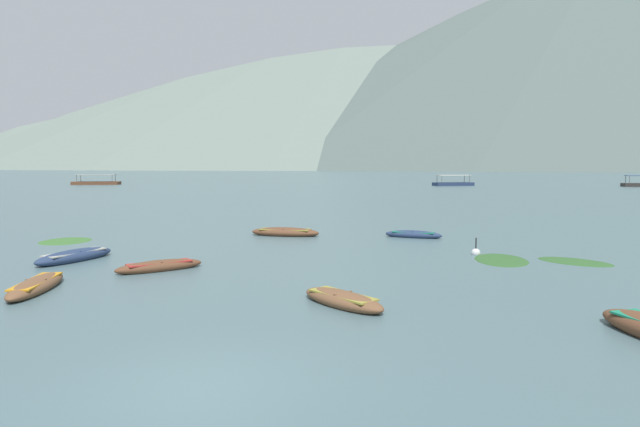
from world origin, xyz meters
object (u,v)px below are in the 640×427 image
at_px(rowboat_4, 39,285).
at_px(rowboat_7, 416,235).
at_px(rowboat_5, 162,266).
at_px(ferry_2, 99,183).
at_px(rowboat_1, 78,256).
at_px(ferry_1, 456,184).
at_px(mooring_buoy, 478,253).
at_px(rowboat_3, 288,232).
at_px(rowboat_2, 345,300).

bearing_deg(rowboat_4, rowboat_7, 41.41).
distance_m(rowboat_5, rowboat_7, 15.31).
bearing_deg(rowboat_4, ferry_2, 112.14).
xyz_separation_m(rowboat_1, ferry_1, (39.83, 91.53, 0.25)).
height_order(rowboat_5, ferry_2, ferry_2).
distance_m(rowboat_5, ferry_2, 110.52).
bearing_deg(rowboat_7, rowboat_1, -155.01).
xyz_separation_m(rowboat_5, mooring_buoy, (13.67, 3.74, -0.07)).
bearing_deg(rowboat_1, rowboat_4, -76.69).
bearing_deg(rowboat_3, rowboat_4, -117.74).
relative_size(ferry_1, ferry_2, 0.86).
distance_m(rowboat_2, ferry_2, 118.28).
xyz_separation_m(rowboat_2, mooring_buoy, (6.63, 8.99, -0.07)).
bearing_deg(mooring_buoy, rowboat_4, -156.94).
height_order(rowboat_3, rowboat_7, rowboat_3).
bearing_deg(ferry_1, rowboat_3, -110.55).
bearing_deg(rowboat_4, ferry_1, 68.36).
distance_m(rowboat_1, rowboat_3, 12.08).
relative_size(rowboat_1, rowboat_3, 0.93).
distance_m(rowboat_1, rowboat_5, 4.90).
distance_m(rowboat_2, ferry_1, 102.95).
bearing_deg(rowboat_7, rowboat_5, -140.51).
relative_size(rowboat_4, ferry_2, 0.37).
distance_m(rowboat_3, rowboat_7, 7.58).
bearing_deg(mooring_buoy, rowboat_5, -164.71).
height_order(rowboat_1, mooring_buoy, mooring_buoy).
height_order(rowboat_1, rowboat_4, rowboat_1).
xyz_separation_m(rowboat_1, rowboat_3, (8.67, 8.41, 0.00)).
bearing_deg(rowboat_3, ferry_1, 69.45).
bearing_deg(rowboat_5, rowboat_1, 153.55).
xyz_separation_m(rowboat_4, ferry_1, (38.52, 97.10, 0.28)).
bearing_deg(rowboat_7, rowboat_2, -107.65).
relative_size(rowboat_5, ferry_1, 0.37).
relative_size(rowboat_4, rowboat_7, 1.15).
distance_m(rowboat_3, rowboat_4, 15.80).
bearing_deg(rowboat_5, ferry_2, 114.28).
height_order(ferry_1, mooring_buoy, ferry_1).
xyz_separation_m(rowboat_4, ferry_2, (-42.37, 104.14, 0.28)).
relative_size(rowboat_3, rowboat_7, 1.28).
height_order(rowboat_3, ferry_2, ferry_2).
relative_size(rowboat_4, ferry_1, 0.43).
relative_size(rowboat_5, mooring_buoy, 3.65).
distance_m(rowboat_4, ferry_2, 112.43).
height_order(rowboat_5, mooring_buoy, mooring_buoy).
bearing_deg(rowboat_2, rowboat_4, 169.57).
relative_size(rowboat_3, ferry_1, 0.48).
bearing_deg(rowboat_3, ferry_2, 118.88).
bearing_deg(rowboat_1, rowboat_7, 24.99).
relative_size(rowboat_4, rowboat_5, 1.17).
xyz_separation_m(rowboat_1, rowboat_5, (4.39, -2.18, -0.03)).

